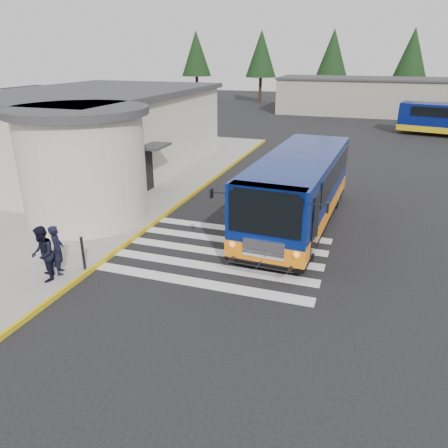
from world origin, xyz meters
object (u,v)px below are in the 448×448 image
(transit_bus, at_px, (298,193))
(bollard, at_px, (83,253))
(pedestrian_a, at_px, (57,250))
(pedestrian_b, at_px, (43,254))

(transit_bus, xyz_separation_m, bollard, (-6.00, -6.81, -0.72))
(pedestrian_a, height_order, pedestrian_b, pedestrian_b)
(transit_bus, distance_m, pedestrian_a, 9.85)
(transit_bus, relative_size, bollard, 9.24)
(transit_bus, distance_m, pedestrian_b, 10.33)
(transit_bus, height_order, pedestrian_b, transit_bus)
(bollard, bearing_deg, pedestrian_b, -125.19)
(pedestrian_b, bearing_deg, pedestrian_a, 129.07)
(bollard, bearing_deg, transit_bus, 48.60)
(transit_bus, bearing_deg, pedestrian_a, -129.30)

